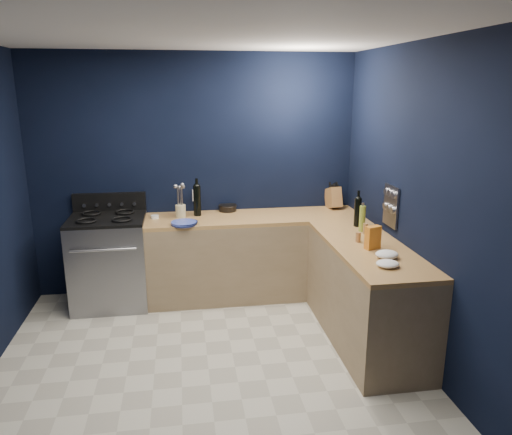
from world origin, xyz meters
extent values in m
cube|color=#BBB6A3|center=(0.00, 0.00, -0.01)|extent=(3.50, 3.50, 0.02)
cube|color=silver|center=(0.00, 0.00, 2.61)|extent=(3.50, 3.50, 0.02)
cube|color=black|center=(0.00, 1.76, 1.30)|extent=(3.50, 0.02, 2.60)
cube|color=black|center=(1.76, 0.00, 1.30)|extent=(0.02, 3.50, 2.60)
cube|color=black|center=(0.00, -1.76, 1.30)|extent=(3.50, 0.02, 2.60)
cube|color=#8C7557|center=(0.60, 1.44, 0.43)|extent=(2.30, 0.63, 0.86)
cube|color=brown|center=(0.60, 1.44, 0.88)|extent=(2.30, 0.63, 0.04)
cube|color=#8C7557|center=(1.44, 0.29, 0.43)|extent=(0.63, 1.67, 0.86)
cube|color=brown|center=(1.44, 0.29, 0.88)|extent=(0.63, 1.67, 0.04)
cube|color=gray|center=(-0.93, 1.42, 0.46)|extent=(0.76, 0.66, 0.92)
cube|color=black|center=(-0.93, 1.10, 0.45)|extent=(0.59, 0.02, 0.42)
cube|color=black|center=(-0.93, 1.42, 0.94)|extent=(0.76, 0.66, 0.03)
cube|color=black|center=(-0.93, 1.72, 1.04)|extent=(0.76, 0.06, 0.20)
cube|color=gray|center=(1.74, 0.55, 1.18)|extent=(0.02, 0.28, 0.38)
cube|color=white|center=(0.00, 1.74, 1.08)|extent=(0.09, 0.02, 0.13)
cylinder|color=#303EA3|center=(-0.15, 1.20, 0.92)|extent=(0.29, 0.29, 0.03)
cylinder|color=white|center=(-0.45, 1.50, 0.92)|extent=(0.11, 0.11, 0.03)
cylinder|color=beige|center=(-0.18, 1.50, 0.97)|extent=(0.12, 0.12, 0.13)
cylinder|color=black|center=(0.00, 1.54, 1.06)|extent=(0.09, 0.09, 0.32)
cylinder|color=black|center=(0.34, 1.69, 0.94)|extent=(0.22, 0.22, 0.07)
cube|color=brown|center=(1.54, 1.65, 1.01)|extent=(0.15, 0.28, 0.28)
cylinder|color=black|center=(1.55, 0.89, 1.04)|extent=(0.07, 0.07, 0.28)
cylinder|color=olive|center=(1.53, 0.71, 1.03)|extent=(0.06, 0.06, 0.25)
cylinder|color=olive|center=(1.54, 0.63, 0.95)|extent=(0.06, 0.06, 0.10)
cylinder|color=olive|center=(1.38, 0.40, 0.95)|extent=(0.05, 0.05, 0.09)
cube|color=red|center=(1.43, 0.20, 1.00)|extent=(0.15, 0.11, 0.20)
ellipsoid|color=white|center=(1.46, -0.04, 0.93)|extent=(0.22, 0.20, 0.07)
ellipsoid|color=white|center=(1.38, -0.23, 0.93)|extent=(0.20, 0.19, 0.05)
camera|label=1|loc=(-0.16, -3.55, 2.24)|focal=34.18mm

